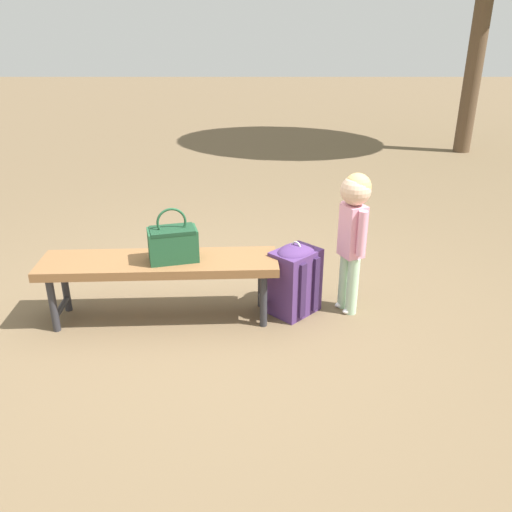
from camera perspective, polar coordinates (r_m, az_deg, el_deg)
The scene contains 5 objects.
ground_plane at distance 3.65m, azimuth -4.63°, elevation -7.53°, with size 40.00×40.00×0.00m, color brown.
park_bench at distance 3.61m, azimuth -10.49°, elevation -1.20°, with size 1.62×0.47×0.45m.
handbag at distance 3.51m, azimuth -9.06°, elevation 1.44°, with size 0.36×0.26×0.37m.
child_standing at distance 3.61m, azimuth 10.53°, elevation 3.68°, with size 0.21×0.26×1.01m.
backpack_large at distance 3.69m, azimuth 4.25°, elevation -2.33°, with size 0.40×0.40×0.55m.
Camera 1 is at (0.29, -3.11, 1.88)m, focal length 36.75 mm.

